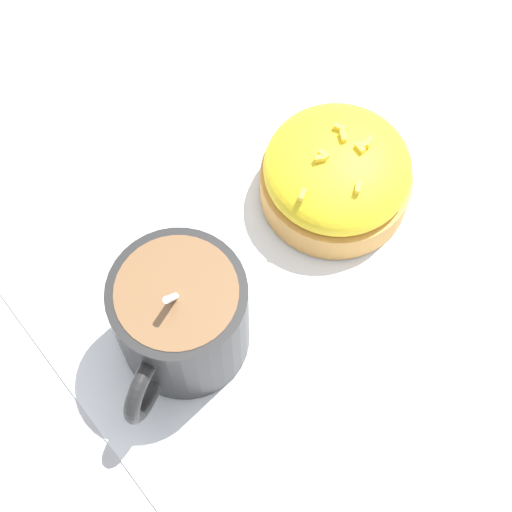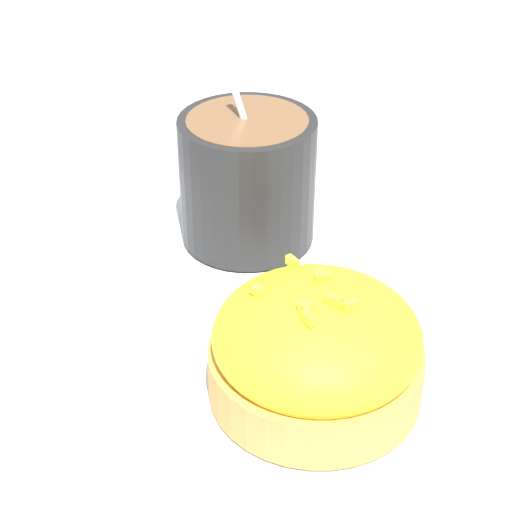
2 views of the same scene
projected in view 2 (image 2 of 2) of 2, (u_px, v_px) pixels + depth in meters
The scene contains 4 objects.
ground_plane at pixel (282, 306), 0.46m from camera, with size 3.00×3.00×0.00m, color #B2B2B7.
paper_napkin at pixel (282, 304), 0.46m from camera, with size 0.29×0.29×0.00m.
coffee_cup at pixel (246, 173), 0.49m from camera, with size 0.10×0.08×0.09m.
frosted_pastry at pixel (316, 349), 0.38m from camera, with size 0.10×0.10×0.06m.
Camera 2 is at (0.36, -0.05, 0.28)m, focal length 60.00 mm.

